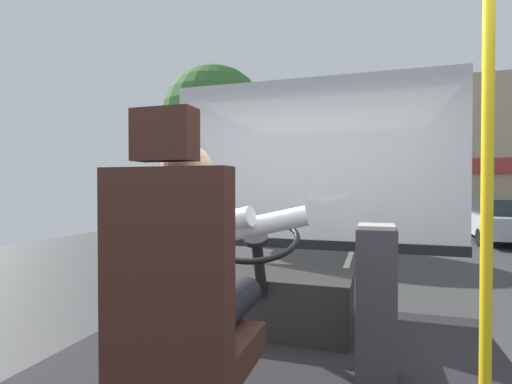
% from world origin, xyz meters
% --- Properties ---
extents(ground, '(18.00, 44.00, 0.06)m').
position_xyz_m(ground, '(0.00, 8.80, -0.02)').
color(ground, '#3A3A3A').
extents(driver_seat, '(0.48, 0.48, 1.28)m').
position_xyz_m(driver_seat, '(-0.15, -0.39, 1.16)').
color(driver_seat, black).
rests_on(driver_seat, bus_floor).
extents(bus_driver, '(0.84, 0.62, 0.76)m').
position_xyz_m(bus_driver, '(-0.15, -0.27, 1.32)').
color(bus_driver, black).
rests_on(bus_driver, driver_seat).
extents(steering_console, '(1.10, 0.95, 0.80)m').
position_xyz_m(steering_console, '(-0.15, 0.95, 0.85)').
color(steering_console, '#282623').
rests_on(steering_console, bus_floor).
extents(handrail_pole, '(0.04, 0.04, 2.14)m').
position_xyz_m(handrail_pole, '(0.96, 0.02, 1.69)').
color(handrail_pole, gold).
rests_on(handrail_pole, bus_floor).
extents(fare_box, '(0.20, 0.22, 0.81)m').
position_xyz_m(fare_box, '(0.55, 0.44, 1.03)').
color(fare_box, '#333338').
rests_on(fare_box, bus_floor).
extents(windshield_panel, '(2.50, 0.08, 1.48)m').
position_xyz_m(windshield_panel, '(0.00, 1.62, 1.67)').
color(windshield_panel, silver).
extents(street_tree, '(3.10, 3.10, 5.18)m').
position_xyz_m(street_tree, '(-4.03, 8.78, 3.61)').
color(street_tree, '#4C3828').
rests_on(street_tree, ground).
extents(shop_building, '(13.84, 5.68, 6.12)m').
position_xyz_m(shop_building, '(5.49, 18.11, 3.06)').
color(shop_building, tan).
rests_on(shop_building, ground).
extents(parked_car_silver, '(1.95, 4.33, 1.26)m').
position_xyz_m(parked_car_silver, '(4.17, 11.22, 0.65)').
color(parked_car_silver, silver).
rests_on(parked_car_silver, ground).
extents(parked_car_black, '(1.77, 4.31, 1.28)m').
position_xyz_m(parked_car_black, '(4.68, 16.73, 0.66)').
color(parked_car_black, black).
rests_on(parked_car_black, ground).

